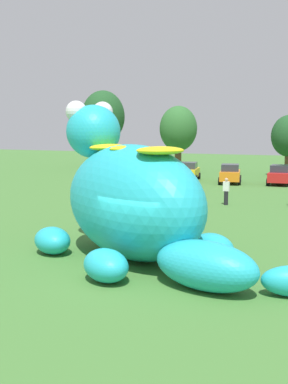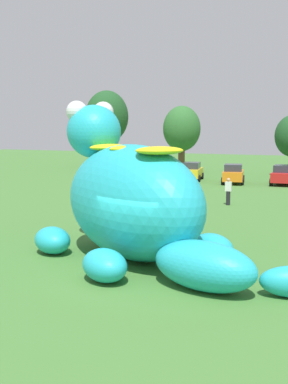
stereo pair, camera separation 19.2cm
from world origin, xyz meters
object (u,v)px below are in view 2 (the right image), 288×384
Objects in this scene: giant_inflatable_creature at (132,200)px; spectator_near_inflatable at (228,192)px; car_red at (283,175)px; car_yellow at (192,171)px; car_orange at (233,174)px; car_silver at (156,169)px.

giant_inflatable_creature is 6.63× the size of spectator_near_inflatable.
giant_inflatable_creature is 26.91m from car_red.
car_yellow is 15.14m from spectator_near_inflatable.
car_red is (0.47, 26.88, -1.28)m from giant_inflatable_creature.
spectator_near_inflatable is (-0.93, -13.23, -0.01)m from car_red.
car_yellow is 1.00× the size of car_orange.
car_yellow is at bearing 106.56° from giant_inflatable_creature.
car_red is at bearing -1.73° from car_silver.
car_silver is (-11.96, 27.25, -1.28)m from giant_inflatable_creature.
giant_inflatable_creature is 2.60× the size of car_silver.
car_red is 13.26m from spectator_near_inflatable.
car_red reaches higher than spectator_near_inflatable.
car_orange is 4.27m from car_red.
giant_inflatable_creature is at bearing -81.88° from car_orange.
car_silver is at bearing 130.19° from spectator_near_inflatable.
giant_inflatable_creature is 2.59× the size of car_yellow.
car_silver is at bearing 173.53° from car_yellow.
car_silver and car_yellow have the same top height.
car_yellow is 4.34m from car_orange.
car_orange reaches higher than spectator_near_inflatable.
car_orange is (8.25, -1.29, 0.00)m from car_silver.
car_silver and car_red have the same top height.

